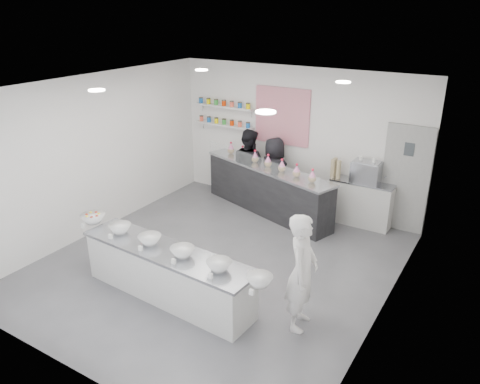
% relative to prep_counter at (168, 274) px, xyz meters
% --- Properties ---
extents(floor, '(6.00, 6.00, 0.00)m').
position_rel_prep_counter_xyz_m(floor, '(0.11, 1.19, -0.40)').
color(floor, '#515156').
rests_on(floor, ground).
extents(ceiling, '(6.00, 6.00, 0.00)m').
position_rel_prep_counter_xyz_m(ceiling, '(0.11, 1.19, 2.60)').
color(ceiling, white).
rests_on(ceiling, floor).
extents(back_wall, '(5.50, 0.00, 5.50)m').
position_rel_prep_counter_xyz_m(back_wall, '(0.11, 4.19, 1.10)').
color(back_wall, white).
rests_on(back_wall, floor).
extents(left_wall, '(0.00, 6.00, 6.00)m').
position_rel_prep_counter_xyz_m(left_wall, '(-2.64, 1.19, 1.10)').
color(left_wall, white).
rests_on(left_wall, floor).
extents(right_wall, '(0.00, 6.00, 6.00)m').
position_rel_prep_counter_xyz_m(right_wall, '(2.86, 1.19, 1.10)').
color(right_wall, white).
rests_on(right_wall, floor).
extents(back_door, '(0.88, 0.04, 2.10)m').
position_rel_prep_counter_xyz_m(back_door, '(2.41, 4.16, 0.65)').
color(back_door, gray).
rests_on(back_door, floor).
extents(pattern_panel, '(1.25, 0.03, 1.20)m').
position_rel_prep_counter_xyz_m(pattern_panel, '(-0.24, 4.16, 1.55)').
color(pattern_panel, '#CA153F').
rests_on(pattern_panel, back_wall).
extents(jar_shelf_lower, '(1.45, 0.22, 0.04)m').
position_rel_prep_counter_xyz_m(jar_shelf_lower, '(-1.64, 4.09, 1.20)').
color(jar_shelf_lower, silver).
rests_on(jar_shelf_lower, back_wall).
extents(jar_shelf_upper, '(1.45, 0.22, 0.04)m').
position_rel_prep_counter_xyz_m(jar_shelf_upper, '(-1.64, 4.09, 1.62)').
color(jar_shelf_upper, silver).
rests_on(jar_shelf_upper, back_wall).
extents(preserve_jars, '(1.45, 0.10, 0.56)m').
position_rel_prep_counter_xyz_m(preserve_jars, '(-1.64, 4.07, 1.48)').
color(preserve_jars, '#FD5C3F').
rests_on(preserve_jars, jar_shelf_lower).
extents(downlight_0, '(0.24, 0.24, 0.02)m').
position_rel_prep_counter_xyz_m(downlight_0, '(-1.29, 0.19, 2.58)').
color(downlight_0, white).
rests_on(downlight_0, ceiling).
extents(downlight_1, '(0.24, 0.24, 0.02)m').
position_rel_prep_counter_xyz_m(downlight_1, '(1.51, 0.19, 2.58)').
color(downlight_1, white).
rests_on(downlight_1, ceiling).
extents(downlight_2, '(0.24, 0.24, 0.02)m').
position_rel_prep_counter_xyz_m(downlight_2, '(-1.29, 2.79, 2.58)').
color(downlight_2, white).
rests_on(downlight_2, ceiling).
extents(downlight_3, '(0.24, 0.24, 0.02)m').
position_rel_prep_counter_xyz_m(downlight_3, '(1.51, 2.79, 2.58)').
color(downlight_3, white).
rests_on(downlight_3, ceiling).
extents(prep_counter, '(2.97, 0.84, 0.80)m').
position_rel_prep_counter_xyz_m(prep_counter, '(0.00, 0.00, 0.00)').
color(prep_counter, silver).
rests_on(prep_counter, floor).
extents(back_bar, '(3.28, 1.57, 1.01)m').
position_rel_prep_counter_xyz_m(back_bar, '(-0.22, 3.55, 0.10)').
color(back_bar, black).
rests_on(back_bar, floor).
extents(sneeze_guard, '(3.06, 1.00, 0.28)m').
position_rel_prep_counter_xyz_m(sneeze_guard, '(-0.31, 3.28, 0.75)').
color(sneeze_guard, white).
rests_on(sneeze_guard, back_bar).
extents(espresso_ledge, '(1.23, 0.39, 0.91)m').
position_rel_prep_counter_xyz_m(espresso_ledge, '(1.66, 3.97, 0.06)').
color(espresso_ledge, silver).
rests_on(espresso_ledge, floor).
extents(espresso_machine, '(0.54, 0.38, 0.41)m').
position_rel_prep_counter_xyz_m(espresso_machine, '(1.70, 3.97, 0.72)').
color(espresso_machine, '#93969E').
rests_on(espresso_machine, espresso_ledge).
extents(cup_stacks, '(0.24, 0.24, 0.37)m').
position_rel_prep_counter_xyz_m(cup_stacks, '(1.11, 3.97, 0.70)').
color(cup_stacks, tan).
rests_on(cup_stacks, espresso_ledge).
extents(prep_bowls, '(3.62, 0.67, 0.14)m').
position_rel_prep_counter_xyz_m(prep_bowls, '(0.00, 0.00, 0.47)').
color(prep_bowls, white).
rests_on(prep_bowls, prep_counter).
extents(label_cards, '(3.31, 0.04, 0.07)m').
position_rel_prep_counter_xyz_m(label_cards, '(0.03, -0.50, 0.43)').
color(label_cards, white).
rests_on(label_cards, prep_counter).
extents(cookie_bags, '(2.48, 0.93, 0.27)m').
position_rel_prep_counter_xyz_m(cookie_bags, '(-0.22, 3.55, 0.75)').
color(cookie_bags, pink).
rests_on(cookie_bags, back_bar).
extents(woman_prep, '(0.51, 0.68, 1.68)m').
position_rel_prep_counter_xyz_m(woman_prep, '(1.98, 0.42, 0.44)').
color(woman_prep, silver).
rests_on(woman_prep, floor).
extents(staff_left, '(0.88, 0.73, 1.68)m').
position_rel_prep_counter_xyz_m(staff_left, '(-0.84, 3.80, 0.44)').
color(staff_left, black).
rests_on(staff_left, floor).
extents(staff_right, '(0.83, 0.60, 1.58)m').
position_rel_prep_counter_xyz_m(staff_right, '(-0.20, 3.80, 0.39)').
color(staff_right, black).
rests_on(staff_right, floor).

